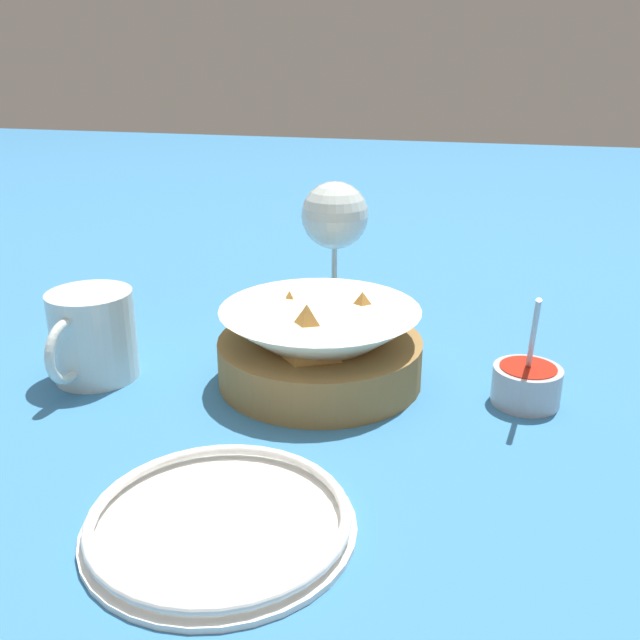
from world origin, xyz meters
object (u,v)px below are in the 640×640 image
sauce_cup (527,383)px  side_plate (220,521)px  wine_glass (335,219)px  beer_mug (93,339)px  food_basket (320,348)px

sauce_cup → side_plate: sauce_cup is taller
sauce_cup → wine_glass: 0.31m
sauce_cup → beer_mug: (0.05, -0.42, 0.02)m
food_basket → wine_glass: size_ratio=1.22×
food_basket → wine_glass: (-0.19, -0.03, 0.08)m
sauce_cup → wine_glass: wine_glass is taller
food_basket → sauce_cup: sauce_cup is taller
food_basket → side_plate: bearing=-1.7°
beer_mug → side_plate: size_ratio=0.63×
food_basket → sauce_cup: size_ratio=1.73×
sauce_cup → wine_glass: bearing=-129.7°
wine_glass → food_basket: bearing=9.2°
food_basket → beer_mug: bearing=-77.5°
food_basket → side_plate: 0.25m
wine_glass → beer_mug: bearing=-38.2°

